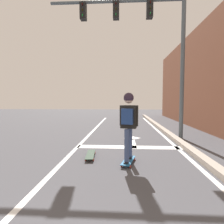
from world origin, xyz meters
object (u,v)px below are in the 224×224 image
Objects in this scene: skateboard at (128,161)px; traffic_signal_mast at (144,31)px; skater at (128,118)px; spare_skateboard at (90,155)px.

traffic_signal_mast is at bearing 77.44° from skateboard.
traffic_signal_mast reaches higher than skater.
skater reaches higher than spare_skateboard.
skater reaches higher than skateboard.
spare_skateboard is at bearing -122.77° from traffic_signal_mast.
skater is 1.82× the size of spare_skateboard.
skater is (-0.00, -0.02, 1.03)m from skateboard.
skateboard is 0.89× the size of spare_skateboard.
traffic_signal_mast is at bearing 57.23° from spare_skateboard.
skater is at bearing -102.57° from traffic_signal_mast.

